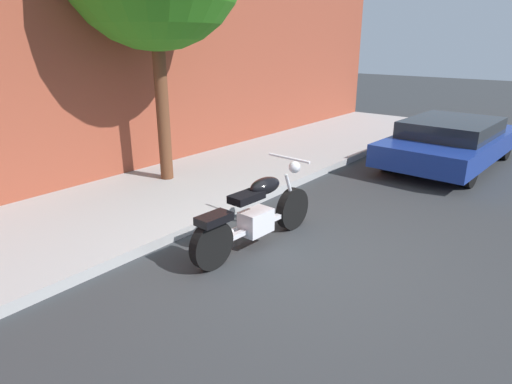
{
  "coord_description": "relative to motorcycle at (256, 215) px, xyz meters",
  "views": [
    {
      "loc": [
        -4.17,
        -2.72,
        2.65
      ],
      "look_at": [
        0.01,
        0.64,
        0.78
      ],
      "focal_mm": 30.74,
      "sensor_mm": 36.0,
      "label": 1
    }
  ],
  "objects": [
    {
      "name": "motorcycle",
      "position": [
        0.0,
        0.0,
        0.0
      ],
      "size": [
        2.23,
        0.7,
        1.11
      ],
      "color": "black",
      "rests_on": "ground"
    },
    {
      "name": "ground_plane",
      "position": [
        -0.01,
        -0.65,
        -0.45
      ],
      "size": [
        60.0,
        60.0,
        0.0
      ],
      "primitive_type": "plane",
      "color": "#303335"
    },
    {
      "name": "sidewalk",
      "position": [
        -0.01,
        2.42,
        -0.38
      ],
      "size": [
        21.32,
        2.93,
        0.14
      ],
      "primitive_type": "cube",
      "color": "#A4A4A4",
      "rests_on": "ground"
    },
    {
      "name": "parked_car_blue",
      "position": [
        5.82,
        -0.8,
        0.1
      ],
      "size": [
        4.25,
        2.03,
        1.03
      ],
      "color": "black",
      "rests_on": "ground"
    }
  ]
}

